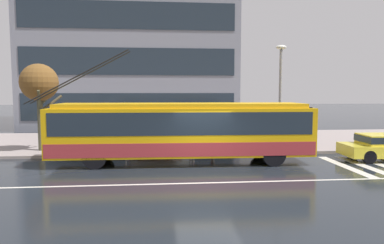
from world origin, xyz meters
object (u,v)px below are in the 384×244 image
pedestrian_at_shelter (104,119)px  street_tree_bare (39,84)px  trolleybus (182,130)px  street_lamp (280,87)px  pedestrian_approaching_curb (212,120)px  bus_shelter (160,114)px  pedestrian_walking_past (133,130)px

pedestrian_at_shelter → street_tree_bare: (-3.23, -0.77, 1.98)m
trolleybus → street_lamp: bearing=26.1°
pedestrian_approaching_curb → street_tree_bare: (-9.45, -0.32, 2.05)m
pedestrian_at_shelter → street_lamp: size_ratio=0.35×
trolleybus → bus_shelter: trolleybus is taller
pedestrian_at_shelter → pedestrian_approaching_curb: pedestrian_at_shelter is taller
street_tree_bare → bus_shelter: bearing=0.7°
street_lamp → street_tree_bare: street_lamp is taller
pedestrian_walking_past → street_tree_bare: (-4.86, -0.82, 2.61)m
pedestrian_walking_past → street_tree_bare: size_ratio=0.36×
pedestrian_at_shelter → pedestrian_approaching_curb: 6.24m
street_tree_bare → street_lamp: bearing=-2.3°
bus_shelter → pedestrian_at_shelter: (-3.20, 0.69, -0.33)m
trolleybus → pedestrian_walking_past: trolleybus is taller
trolleybus → pedestrian_at_shelter: bearing=136.2°
pedestrian_walking_past → trolleybus: bearing=-57.6°
trolleybus → pedestrian_approaching_curb: trolleybus is taller
street_lamp → street_tree_bare: (-13.14, 0.53, 0.13)m
street_lamp → trolleybus: bearing=-153.9°
trolleybus → street_lamp: (5.66, 2.78, 2.06)m
pedestrian_approaching_curb → pedestrian_walking_past: 4.65m
pedestrian_at_shelter → pedestrian_walking_past: bearing=1.8°
pedestrian_walking_past → street_lamp: street_lamp is taller
trolleybus → street_lamp: 6.63m
bus_shelter → pedestrian_approaching_curb: bearing=4.5°
trolleybus → bus_shelter: (-1.05, 3.39, 0.55)m
pedestrian_at_shelter → street_lamp: street_lamp is taller
pedestrian_at_shelter → pedestrian_approaching_curb: bearing=-4.2°
pedestrian_at_shelter → pedestrian_approaching_curb: (6.22, -0.46, -0.08)m
bus_shelter → pedestrian_walking_past: bus_shelter is taller
bus_shelter → pedestrian_walking_past: size_ratio=2.35×
pedestrian_approaching_curb → pedestrian_walking_past: size_ratio=1.14×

